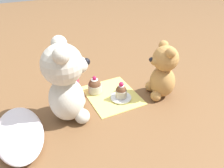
{
  "coord_description": "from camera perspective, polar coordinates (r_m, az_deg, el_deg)",
  "views": [
    {
      "loc": [
        -0.65,
        0.32,
        0.52
      ],
      "look_at": [
        0.0,
        0.0,
        0.06
      ],
      "focal_mm": 35.0,
      "sensor_mm": 36.0,
      "label": 1
    }
  ],
  "objects": [
    {
      "name": "saucer_plate",
      "position": [
        0.87,
        2.35,
        -3.54
      ],
      "size": [
        0.08,
        0.08,
        0.01
      ],
      "primitive_type": "cylinder",
      "color": "silver",
      "rests_on": "knitted_placemat"
    },
    {
      "name": "teddy_bear_cream",
      "position": [
        0.72,
        -11.96,
        0.42
      ],
      "size": [
        0.16,
        0.16,
        0.29
      ],
      "rotation": [
        0.0,
        0.0,
        -0.19
      ],
      "color": "beige",
      "rests_on": "ground_plane"
    },
    {
      "name": "juice_glass",
      "position": [
        0.92,
        -10.42,
        0.64
      ],
      "size": [
        0.06,
        0.06,
        0.08
      ],
      "primitive_type": "cylinder",
      "color": "#DB3356",
      "rests_on": "ground_plane"
    },
    {
      "name": "ground_plane",
      "position": [
        0.89,
        0.0,
        -3.03
      ],
      "size": [
        4.0,
        4.0,
        0.0
      ],
      "primitive_type": "plane",
      "color": "brown"
    },
    {
      "name": "cupcake_near_tan_bear",
      "position": [
        0.85,
        2.39,
        -1.94
      ],
      "size": [
        0.04,
        0.04,
        0.07
      ],
      "color": "#B2ADA3",
      "rests_on": "saucer_plate"
    },
    {
      "name": "cupcake_near_cream_bear",
      "position": [
        0.89,
        -4.52,
        -0.52
      ],
      "size": [
        0.06,
        0.06,
        0.07
      ],
      "color": "#B2ADA3",
      "rests_on": "knitted_placemat"
    },
    {
      "name": "teddy_bear_tan",
      "position": [
        0.86,
        13.14,
        3.0
      ],
      "size": [
        0.13,
        0.13,
        0.22
      ],
      "rotation": [
        0.0,
        0.0,
        2.85
      ],
      "color": "#B78447",
      "rests_on": "ground_plane"
    },
    {
      "name": "tulle_cloth",
      "position": [
        0.76,
        -23.08,
        -11.68
      ],
      "size": [
        0.27,
        0.14,
        0.04
      ],
      "primitive_type": "ellipsoid",
      "color": "silver",
      "rests_on": "ground_plane"
    },
    {
      "name": "knitted_placemat",
      "position": [
        0.89,
        0.0,
        -2.87
      ],
      "size": [
        0.23,
        0.19,
        0.01
      ],
      "primitive_type": "cube",
      "color": "#E0D166",
      "rests_on": "ground_plane"
    }
  ]
}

